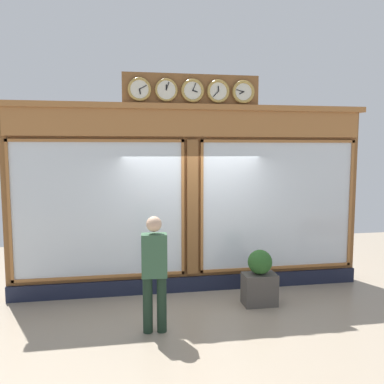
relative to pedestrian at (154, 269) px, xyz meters
The scene contains 5 objects.
ground_plane 1.74m from the pedestrian, 123.58° to the left, with size 14.00×14.00×0.00m, color gray.
shop_facade 2.05m from the pedestrian, 115.68° to the right, with size 6.63×0.42×3.95m.
pedestrian is the anchor object (origin of this frame).
planter_box 2.08m from the pedestrian, 158.32° to the right, with size 0.56×0.36×0.53m, color #4C4742.
planter_shrub 1.98m from the pedestrian, 158.32° to the right, with size 0.41×0.41×0.41m, color #285623.
Camera 1 is at (1.24, 7.15, 2.63)m, focal length 37.66 mm.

